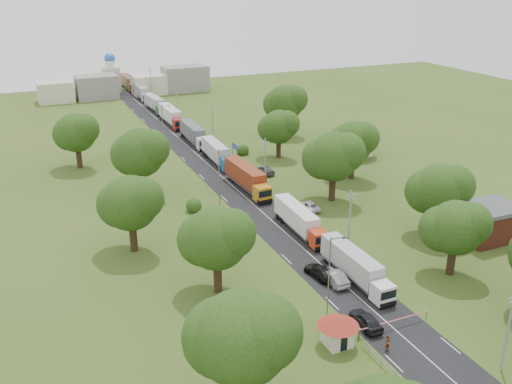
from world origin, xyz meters
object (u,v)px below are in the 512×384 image
boom_barrier (384,324)px  pedestrian_near (388,344)px  info_sign (235,149)px  guard_booth (338,327)px  car_lane_front (366,320)px  truck_0 (355,266)px  car_lane_mid (334,277)px

boom_barrier → pedestrian_near: (-1.68, -3.07, -0.01)m
info_sign → pedestrian_near: (-8.24, -63.07, -2.12)m
guard_booth → pedestrian_near: guard_booth is taller
pedestrian_near → car_lane_front: bearing=67.2°
pedestrian_near → truck_0: bearing=53.0°
info_sign → guard_booth: bearing=-101.7°
info_sign → pedestrian_near: 63.64m
info_sign → car_lane_mid: 49.36m
truck_0 → guard_booth: bearing=-130.3°
car_lane_mid → pedestrian_near: pedestrian_near is taller
boom_barrier → truck_0: size_ratio=0.67×
truck_0 → info_sign: bearing=86.0°
car_lane_front → boom_barrier: bearing=131.9°
guard_booth → car_lane_front: (4.58, 1.50, -1.34)m
info_sign → pedestrian_near: size_ratio=2.33×
pedestrian_near → guard_booth: bearing=126.0°
info_sign → car_lane_front: bearing=-97.6°
pedestrian_near → info_sign: bearing=64.9°
boom_barrier → pedestrian_near: bearing=-118.7°
truck_0 → pedestrian_near: 14.49m
car_lane_front → guard_booth: bearing=19.9°
car_lane_mid → pedestrian_near: size_ratio=2.88×
info_sign → car_lane_front: 59.06m
car_lane_front → truck_0: bearing=-114.0°
car_lane_front → pedestrian_near: (-0.42, -4.57, 0.06)m
guard_booth → car_lane_front: 5.00m
truck_0 → boom_barrier: bearing=-106.5°
boom_barrier → truck_0: (3.12, 10.56, 1.14)m
guard_booth → car_lane_mid: guard_booth is taller
info_sign → pedestrian_near: info_sign is taller
car_lane_mid → pedestrian_near: bearing=80.9°
boom_barrier → guard_booth: 5.98m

